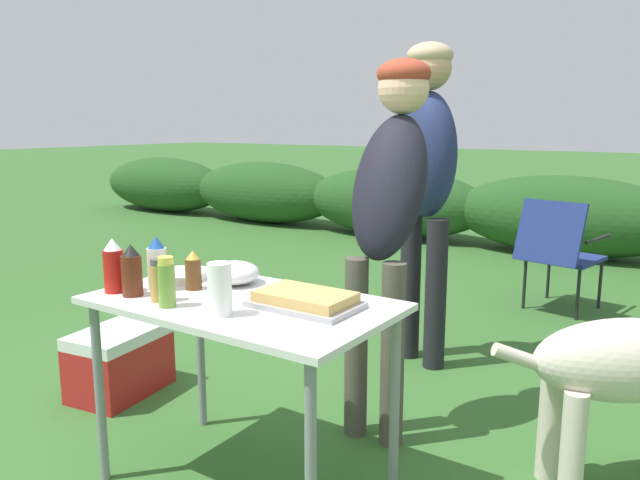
# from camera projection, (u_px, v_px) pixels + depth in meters

# --- Properties ---
(shrub_hedge) EXTENTS (14.40, 0.90, 0.84)m
(shrub_hedge) POSITION_uv_depth(u_px,v_px,m) (565.00, 216.00, 6.46)
(shrub_hedge) COLOR #234C1E
(shrub_hedge) RESTS_ON ground
(folding_table) EXTENTS (1.10, 0.64, 0.74)m
(folding_table) POSITION_uv_depth(u_px,v_px,m) (242.00, 320.00, 2.27)
(folding_table) COLOR silver
(folding_table) RESTS_ON ground
(food_tray) EXTENTS (0.37, 0.24, 0.06)m
(food_tray) POSITION_uv_depth(u_px,v_px,m) (305.00, 300.00, 2.16)
(food_tray) COLOR #9E9EA3
(food_tray) RESTS_ON folding_table
(plate_stack) EXTENTS (0.23, 0.23, 0.03)m
(plate_stack) POSITION_uv_depth(u_px,v_px,m) (179.00, 276.00, 2.55)
(plate_stack) COLOR white
(plate_stack) RESTS_ON folding_table
(mixing_bowl) EXTENTS (0.21, 0.21, 0.09)m
(mixing_bowl) POSITION_uv_depth(u_px,v_px,m) (234.00, 273.00, 2.48)
(mixing_bowl) COLOR silver
(mixing_bowl) RESTS_ON folding_table
(paper_cup_stack) EXTENTS (0.08, 0.08, 0.18)m
(paper_cup_stack) POSITION_uv_depth(u_px,v_px,m) (220.00, 289.00, 2.06)
(paper_cup_stack) COLOR white
(paper_cup_stack) RESTS_ON folding_table
(spice_jar) EXTENTS (0.06, 0.06, 0.16)m
(spice_jar) POSITION_uv_depth(u_px,v_px,m) (158.00, 281.00, 2.23)
(spice_jar) COLOR #B2893D
(spice_jar) RESTS_ON folding_table
(bbq_sauce_bottle) EXTENTS (0.08, 0.08, 0.19)m
(bbq_sauce_bottle) POSITION_uv_depth(u_px,v_px,m) (132.00, 271.00, 2.30)
(bbq_sauce_bottle) COLOR #562314
(bbq_sauce_bottle) RESTS_ON folding_table
(relish_jar) EXTENTS (0.06, 0.06, 0.18)m
(relish_jar) POSITION_uv_depth(u_px,v_px,m) (167.00, 283.00, 2.16)
(relish_jar) COLOR olive
(relish_jar) RESTS_ON folding_table
(ketchup_bottle) EXTENTS (0.08, 0.08, 0.21)m
(ketchup_bottle) POSITION_uv_depth(u_px,v_px,m) (114.00, 266.00, 2.35)
(ketchup_bottle) COLOR red
(ketchup_bottle) RESTS_ON folding_table
(beer_bottle) EXTENTS (0.06, 0.06, 0.15)m
(beer_bottle) POSITION_uv_depth(u_px,v_px,m) (193.00, 271.00, 2.39)
(beer_bottle) COLOR brown
(beer_bottle) RESTS_ON folding_table
(mayo_bottle) EXTENTS (0.07, 0.07, 0.21)m
(mayo_bottle) POSITION_uv_depth(u_px,v_px,m) (157.00, 265.00, 2.38)
(mayo_bottle) COLOR silver
(mayo_bottle) RESTS_ON folding_table
(standing_person_in_red_jacket) EXTENTS (0.34, 0.47, 1.64)m
(standing_person_in_red_jacket) POSITION_uv_depth(u_px,v_px,m) (389.00, 197.00, 2.67)
(standing_person_in_red_jacket) COLOR #4C473D
(standing_person_in_red_jacket) RESTS_ON ground
(standing_person_in_dark_puffer) EXTENTS (0.45, 0.39, 1.79)m
(standing_person_in_dark_puffer) POSITION_uv_depth(u_px,v_px,m) (426.00, 168.00, 3.43)
(standing_person_in_dark_puffer) COLOR black
(standing_person_in_dark_puffer) RESTS_ON ground
(camp_chair_green_behind_table) EXTENTS (0.57, 0.67, 0.83)m
(camp_chair_green_behind_table) POSITION_uv_depth(u_px,v_px,m) (559.00, 249.00, 4.51)
(camp_chair_green_behind_table) COLOR navy
(camp_chair_green_behind_table) RESTS_ON ground
(cooler_box) EXTENTS (0.39, 0.52, 0.34)m
(cooler_box) POSITION_uv_depth(u_px,v_px,m) (120.00, 361.00, 3.19)
(cooler_box) COLOR #B21E1E
(cooler_box) RESTS_ON ground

